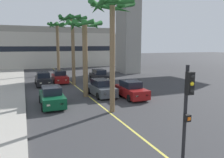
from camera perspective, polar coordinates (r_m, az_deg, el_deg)
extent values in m
cube|color=#DBCC4C|center=(24.88, -8.65, -2.43)|extent=(0.14, 56.00, 0.01)
cube|color=gray|center=(38.82, 4.20, 14.11)|extent=(2.80, 4.40, 16.75)
cube|color=beige|center=(50.71, -15.80, 7.23)|extent=(28.39, 8.00, 7.29)
cube|color=#9C998D|center=(50.78, -16.01, 12.03)|extent=(27.82, 7.20, 1.20)
cube|color=black|center=(46.71, -15.27, 7.59)|extent=(25.55, 0.04, 1.00)
cube|color=black|center=(27.65, -17.38, -0.38)|extent=(1.70, 4.10, 0.80)
cube|color=black|center=(27.70, -17.47, 1.05)|extent=(1.40, 2.05, 0.60)
cube|color=#F2EDCC|center=(25.70, -15.97, -0.89)|extent=(0.24, 0.08, 0.14)
cube|color=#F2EDCC|center=(25.63, -18.04, -1.01)|extent=(0.24, 0.08, 0.14)
cylinder|color=black|center=(26.51, -15.38, -1.25)|extent=(0.22, 0.64, 0.64)
cylinder|color=black|center=(26.39, -18.86, -1.46)|extent=(0.22, 0.64, 0.64)
cylinder|color=black|center=(29.01, -15.98, -0.42)|extent=(0.22, 0.64, 0.64)
cylinder|color=black|center=(28.89, -19.16, -0.61)|extent=(0.22, 0.64, 0.64)
cube|color=maroon|center=(29.05, -13.38, 0.22)|extent=(1.79, 4.14, 0.80)
cube|color=black|center=(29.10, -13.47, 1.58)|extent=(1.44, 2.08, 0.60)
cube|color=#F2EDCC|center=(27.14, -11.86, -0.23)|extent=(0.24, 0.09, 0.14)
cube|color=#F2EDCC|center=(27.01, -13.82, -0.34)|extent=(0.24, 0.09, 0.14)
cylinder|color=black|center=(27.96, -11.39, -0.59)|extent=(0.23, 0.64, 0.64)
cylinder|color=black|center=(27.75, -14.68, -0.78)|extent=(0.23, 0.64, 0.64)
cylinder|color=black|center=(30.44, -12.17, 0.15)|extent=(0.23, 0.64, 0.64)
cylinder|color=black|center=(30.25, -15.20, -0.01)|extent=(0.23, 0.64, 0.64)
cube|color=#0C4728|center=(18.22, -15.30, -4.98)|extent=(1.73, 4.11, 0.80)
cube|color=black|center=(18.22, -15.44, -2.80)|extent=(1.41, 2.06, 0.60)
cube|color=#F2EDCC|center=(16.33, -12.88, -6.32)|extent=(0.24, 0.08, 0.14)
cube|color=#F2EDCC|center=(16.23, -16.17, -6.55)|extent=(0.24, 0.08, 0.14)
cylinder|color=black|center=(17.17, -12.10, -6.61)|extent=(0.23, 0.64, 0.64)
cylinder|color=black|center=(17.00, -17.51, -6.99)|extent=(0.23, 0.64, 0.64)
cylinder|color=black|center=(19.60, -13.33, -4.71)|extent=(0.23, 0.64, 0.64)
cylinder|color=black|center=(19.46, -18.06, -5.02)|extent=(0.23, 0.64, 0.64)
cube|color=black|center=(29.32, -3.30, 0.53)|extent=(1.73, 4.11, 0.80)
cube|color=black|center=(29.37, -3.40, 1.88)|extent=(1.41, 2.06, 0.60)
cube|color=#F2EDCC|center=(27.60, -1.06, 0.11)|extent=(0.24, 0.08, 0.14)
cube|color=#F2EDCC|center=(27.29, -2.90, 0.00)|extent=(0.24, 0.08, 0.14)
cylinder|color=black|center=(28.45, -0.94, -0.25)|extent=(0.22, 0.64, 0.64)
cylinder|color=black|center=(27.92, -4.05, -0.45)|extent=(0.22, 0.64, 0.64)
cylinder|color=black|center=(30.81, -2.61, 0.45)|extent=(0.22, 0.64, 0.64)
cylinder|color=black|center=(30.33, -5.50, 0.28)|extent=(0.22, 0.64, 0.64)
cube|color=#4C5156|center=(21.06, -2.77, -2.80)|extent=(1.85, 4.16, 0.80)
cube|color=black|center=(21.07, -2.94, -0.92)|extent=(1.47, 2.10, 0.60)
cube|color=#F2EDCC|center=(19.42, 0.68, -3.65)|extent=(0.24, 0.09, 0.14)
cube|color=#F2EDCC|center=(19.06, -1.88, -3.90)|extent=(0.24, 0.09, 0.14)
cylinder|color=black|center=(20.29, 0.67, -4.00)|extent=(0.24, 0.65, 0.64)
cylinder|color=black|center=(19.68, -3.61, -4.43)|extent=(0.24, 0.65, 0.64)
cylinder|color=black|center=(22.57, -2.04, -2.68)|extent=(0.24, 0.65, 0.64)
cylinder|color=black|center=(22.02, -5.94, -3.01)|extent=(0.24, 0.65, 0.64)
cube|color=maroon|center=(20.31, 5.00, -3.27)|extent=(1.72, 4.11, 0.80)
cube|color=black|center=(20.30, 4.83, -1.32)|extent=(1.41, 2.06, 0.60)
cube|color=#F2EDCC|center=(18.79, 9.03, -4.19)|extent=(0.24, 0.08, 0.14)
cube|color=#F2EDCC|center=(18.35, 6.51, -4.46)|extent=(0.24, 0.08, 0.14)
cylinder|color=black|center=(19.65, 8.76, -4.53)|extent=(0.22, 0.64, 0.64)
cylinder|color=black|center=(18.90, 4.52, -5.00)|extent=(0.22, 0.64, 0.64)
cylinder|color=black|center=(21.83, 5.39, -3.12)|extent=(0.22, 0.64, 0.64)
cylinder|color=black|center=(21.15, 1.48, -3.47)|extent=(0.22, 0.64, 0.64)
cylinder|color=black|center=(8.16, 18.30, -11.33)|extent=(0.12, 0.12, 4.20)
cube|color=black|center=(7.68, 19.52, -1.06)|extent=(0.24, 0.20, 0.76)
sphere|color=black|center=(7.57, 20.12, 0.61)|extent=(0.14, 0.14, 0.14)
sphere|color=yellow|center=(7.61, 20.02, -1.18)|extent=(0.14, 0.14, 0.14)
sphere|color=black|center=(7.65, 19.92, -2.95)|extent=(0.14, 0.14, 0.14)
cube|color=black|center=(7.98, 18.97, -9.56)|extent=(0.20, 0.16, 0.24)
cube|color=orange|center=(7.92, 19.36, -9.71)|extent=(0.12, 0.03, 0.12)
cylinder|color=brown|center=(37.24, -13.85, 7.37)|extent=(0.46, 0.46, 8.02)
sphere|color=#236028|center=(37.37, -14.09, 13.76)|extent=(0.60, 0.60, 0.60)
cone|color=#236028|center=(37.59, -12.54, 13.36)|extent=(0.61, 2.08, 0.95)
cone|color=#236028|center=(38.11, -13.06, 13.20)|extent=(1.68, 1.83, 1.04)
cone|color=#236028|center=(38.35, -14.26, 13.29)|extent=(2.07, 0.49, 0.86)
cone|color=#236028|center=(37.96, -15.31, 13.13)|extent=(1.77, 1.74, 1.05)
cone|color=#236028|center=(37.24, -15.65, 13.18)|extent=(0.48, 2.05, 1.06)
cone|color=#236028|center=(36.61, -15.16, 13.35)|extent=(1.65, 1.86, 1.00)
cone|color=#236028|center=(36.36, -13.88, 13.47)|extent=(2.06, 0.49, 0.96)
cone|color=#236028|center=(36.88, -12.68, 13.56)|extent=(1.60, 1.90, 0.83)
cylinder|color=brown|center=(26.78, -10.05, 6.80)|extent=(0.40, 0.40, 7.85)
sphere|color=#236028|center=(26.94, -10.29, 15.49)|extent=(0.60, 0.60, 0.60)
cone|color=#236028|center=(27.32, -7.97, 14.71)|extent=(0.77, 2.33, 1.09)
cone|color=#236028|center=(27.92, -9.16, 14.71)|extent=(2.06, 1.80, 0.97)
cone|color=#236028|center=(27.94, -11.28, 14.74)|extent=(2.34, 0.95, 0.88)
cone|color=#236028|center=(27.18, -12.68, 14.88)|extent=(1.34, 2.28, 0.87)
cone|color=#236028|center=(26.22, -12.26, 15.00)|extent=(1.44, 2.25, 0.97)
cone|color=#236028|center=(25.81, -10.58, 15.35)|extent=(2.32, 1.15, 0.81)
cone|color=#236028|center=(26.17, -8.39, 15.21)|extent=(2.13, 1.69, 0.89)
cylinder|color=brown|center=(15.55, 0.08, 4.98)|extent=(0.37, 0.37, 7.58)
sphere|color=#236028|center=(15.78, 0.08, 19.39)|extent=(0.60, 0.60, 0.60)
cone|color=#236028|center=(16.22, 3.74, 18.45)|extent=(0.53, 2.21, 0.79)
cone|color=#236028|center=(16.74, 1.36, 17.77)|extent=(1.94, 1.78, 0.99)
cone|color=#236028|center=(16.69, -1.78, 18.12)|extent=(2.23, 0.68, 0.83)
cone|color=#236028|center=(16.21, -3.56, 18.15)|extent=(1.90, 1.82, 0.94)
cone|color=#236028|center=(15.24, -3.68, 18.35)|extent=(0.68, 2.22, 1.11)
cone|color=#236028|center=(14.81, -2.00, 19.15)|extent=(1.75, 1.97, 0.89)
cone|color=#236028|center=(14.74, 1.55, 19.27)|extent=(2.22, 0.55, 0.86)
cone|color=#236028|center=(15.31, 3.94, 18.46)|extent=(1.90, 1.82, 1.04)
cylinder|color=brown|center=(20.47, -6.96, 4.59)|extent=(0.47, 0.47, 6.67)
sphere|color=#236028|center=(20.50, -7.15, 14.35)|extent=(0.60, 0.60, 0.60)
cone|color=#236028|center=(20.63, -4.14, 13.49)|extent=(0.74, 2.19, 1.02)
cone|color=#236028|center=(21.52, -6.62, 13.61)|extent=(2.14, 1.32, 0.79)
cone|color=#236028|center=(21.17, -9.42, 13.57)|extent=(2.01, 1.62, 0.83)
cone|color=#236028|center=(20.29, -10.14, 13.29)|extent=(0.57, 2.16, 1.12)
cone|color=#236028|center=(19.45, -7.76, 13.99)|extent=(2.13, 1.34, 0.86)
cone|color=#236028|center=(19.84, -4.69, 13.90)|extent=(2.00, 1.63, 0.88)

